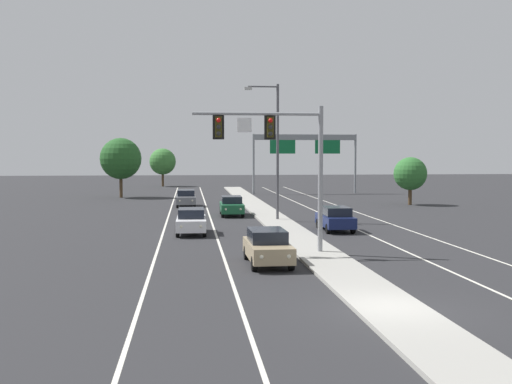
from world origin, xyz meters
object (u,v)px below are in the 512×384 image
Objects in this scene: tree_far_left_b at (121,159)px; tree_far_right_c at (410,174)px; car_oncoming_tan at (268,246)px; tree_far_left_a at (163,162)px; car_oncoming_white at (191,221)px; highway_sign_gantry at (305,145)px; street_lamp_median at (275,143)px; car_receding_navy at (335,218)px; car_oncoming_grey at (186,198)px; car_oncoming_green at (232,206)px; overhead_signal_mast at (280,148)px.

tree_far_left_b reaches higher than tree_far_right_c.
tree_far_left_a is (-7.51, 69.74, 3.01)m from car_oncoming_tan.
car_oncoming_white is 41.49m from highway_sign_gantry.
street_lamp_median is 2.23× the size of car_receding_navy.
street_lamp_median is 0.75× the size of highway_sign_gantry.
car_oncoming_green is at bearing -68.28° from car_oncoming_grey.
highway_sign_gantry is at bearing 69.49° from car_oncoming_white.
tree_far_left_b is 24.93m from tree_far_left_a.
car_oncoming_tan is 1.00× the size of car_oncoming_grey.
car_receding_navy is (4.99, 9.25, -4.47)m from overhead_signal_mast.
car_oncoming_tan is 22.62m from car_oncoming_green.
car_oncoming_green is at bearing -112.21° from highway_sign_gantry.
tree_far_right_c is (21.90, -0.46, 2.24)m from car_oncoming_grey.
highway_sign_gantry is at bearing 82.37° from car_receding_navy.
car_oncoming_tan is 46.62m from tree_far_left_b.
highway_sign_gantry is at bearing 75.45° from street_lamp_median.
car_oncoming_tan is at bearing -110.13° from overhead_signal_mast.
car_oncoming_tan is 51.32m from highway_sign_gantry.
highway_sign_gantry reaches higher than car_receding_navy.
tree_far_right_c is (18.18, 8.88, 2.24)m from car_oncoming_green.
car_oncoming_grey is at bearing -60.40° from tree_far_left_b.
car_receding_navy is 0.34× the size of highway_sign_gantry.
overhead_signal_mast is 30.07m from car_oncoming_grey.
overhead_signal_mast is at bearing -87.05° from car_oncoming_green.
overhead_signal_mast is 1.60× the size of car_oncoming_tan.
tree_far_left_b is at bearing 116.46° from car_oncoming_green.
car_oncoming_green is 0.77× the size of tree_far_left_a.
street_lamp_median is 2.23× the size of car_oncoming_white.
tree_far_left_b is (-14.09, 26.88, -1.33)m from street_lamp_median.
car_oncoming_white is 29.58m from tree_far_right_c.
car_oncoming_white is at bearing 106.67° from car_oncoming_tan.
overhead_signal_mast reaches higher than car_oncoming_tan.
street_lamp_median is 30.38m from tree_far_left_b.
car_oncoming_tan and car_oncoming_green have the same top height.
tree_far_right_c is (12.16, 19.64, 2.24)m from car_receding_navy.
tree_far_left_a is (-18.54, 19.91, -2.33)m from highway_sign_gantry.
highway_sign_gantry reaches higher than car_oncoming_white.
overhead_signal_mast is at bearing -118.33° from car_receding_navy.
street_lamp_median reaches higher than car_oncoming_white.
car_receding_navy is at bearing 61.67° from overhead_signal_mast.
car_oncoming_grey is at bearing 96.77° from car_oncoming_tan.
car_receding_navy is 0.95× the size of tree_far_right_c.
highway_sign_gantry reaches higher than car_oncoming_tan.
car_oncoming_grey is 0.95× the size of tree_far_right_c.
car_oncoming_grey is at bearing 91.15° from car_oncoming_white.
car_oncoming_white and car_receding_navy have the same top height.
tree_far_left_b is at bearing 103.12° from car_oncoming_white.
overhead_signal_mast reaches higher than tree_far_right_c.
tree_far_left_a is at bearing 101.34° from street_lamp_median.
highway_sign_gantry reaches higher than tree_far_left_b.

